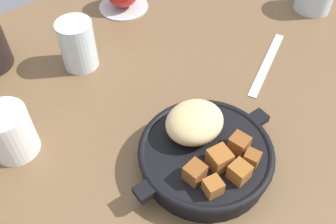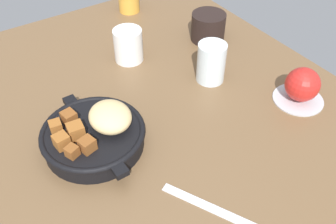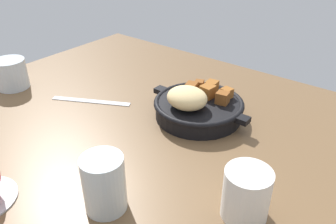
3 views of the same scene
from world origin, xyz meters
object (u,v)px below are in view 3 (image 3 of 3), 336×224
object	(u,v)px
butter_knife	(91,101)
water_glass_tall	(104,184)
water_glass_short	(11,74)
cast_iron_skillet	(197,106)
white_creamer_pitcher	(246,194)

from	to	relation	value
butter_knife	water_glass_tall	distance (cm)	35.82
butter_knife	water_glass_short	distance (cm)	23.31
water_glass_tall	water_glass_short	size ratio (longest dim) A/B	1.17
cast_iron_skillet	water_glass_tall	bearing A→B (deg)	97.53
cast_iron_skillet	butter_knife	xyz separation A→B (cm)	(24.35, 9.88, -2.76)
water_glass_short	cast_iron_skillet	bearing A→B (deg)	-159.70
white_creamer_pitcher	water_glass_tall	world-z (taller)	water_glass_tall
cast_iron_skillet	white_creamer_pitcher	bearing A→B (deg)	138.17
butter_knife	white_creamer_pitcher	distance (cm)	47.14
butter_knife	white_creamer_pitcher	size ratio (longest dim) A/B	2.39
butter_knife	water_glass_tall	xyz separation A→B (cm)	(-28.47, 21.27, 4.49)
white_creamer_pitcher	water_glass_tall	size ratio (longest dim) A/B	0.88
water_glass_tall	butter_knife	bearing A→B (deg)	-36.77
water_glass_tall	water_glass_short	bearing A→B (deg)	-15.60
butter_knife	water_glass_tall	size ratio (longest dim) A/B	2.10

